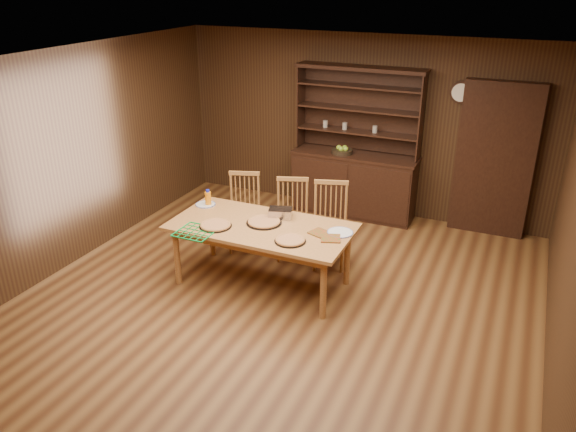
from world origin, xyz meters
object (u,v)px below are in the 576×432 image
at_px(chair_center, 292,216).
at_px(chair_right, 330,221).
at_px(china_hutch, 354,176).
at_px(chair_left, 244,209).
at_px(juice_bottle, 208,198).
at_px(dining_table, 261,231).

xyz_separation_m(chair_center, chair_right, (0.52, -0.02, 0.02)).
distance_m(china_hutch, chair_left, 1.91).
distance_m(china_hutch, juice_bottle, 2.47).
xyz_separation_m(china_hutch, chair_right, (0.21, -1.62, -0.03)).
height_order(chair_center, chair_right, chair_right).
distance_m(china_hutch, dining_table, 2.44).
relative_size(dining_table, chair_left, 2.01).
bearing_deg(juice_bottle, chair_right, 21.04).
distance_m(china_hutch, chair_right, 1.64).
bearing_deg(china_hutch, dining_table, -97.74).
xyz_separation_m(dining_table, chair_right, (0.54, 0.80, -0.11)).
bearing_deg(chair_right, chair_center, 160.23).
bearing_deg(china_hutch, chair_right, -82.67).
distance_m(dining_table, juice_bottle, 0.91).
bearing_deg(chair_left, china_hutch, 40.66).
bearing_deg(china_hutch, chair_center, -100.86).
relative_size(china_hutch, chair_right, 2.04).
xyz_separation_m(dining_table, juice_bottle, (-0.85, 0.26, 0.17)).
height_order(chair_left, chair_center, chair_center).
height_order(china_hutch, juice_bottle, china_hutch).
bearing_deg(dining_table, chair_right, 56.00).
distance_m(dining_table, chair_left, 1.01).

